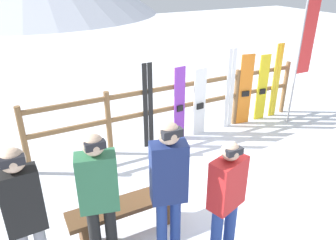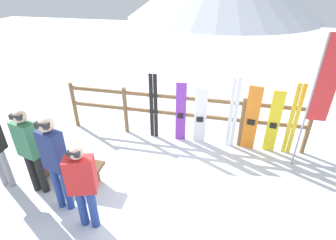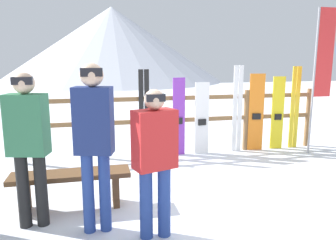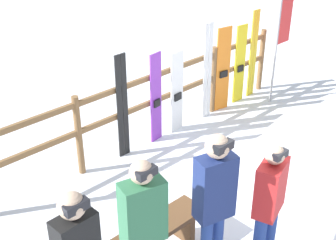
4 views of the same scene
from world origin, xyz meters
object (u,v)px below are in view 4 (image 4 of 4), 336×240
(snowboard_white, at_px, (177,93))
(ski_pair_yellow, at_px, (253,54))
(person_navy, at_px, (214,199))
(snowboard_yellow, at_px, (240,65))
(person_red, at_px, (269,200))
(ski_pair_black, at_px, (122,107))
(person_plaid_green, at_px, (143,225))
(snowboard_orange, at_px, (223,70))
(snowboard_purple, at_px, (156,99))
(rental_flag, at_px, (284,10))
(ski_pair_white, at_px, (207,71))
(bench, at_px, (150,238))

(snowboard_white, xyz_separation_m, ski_pair_yellow, (2.03, 0.00, 0.15))
(person_navy, relative_size, snowboard_yellow, 1.21)
(person_red, bearing_deg, person_navy, 156.98)
(person_red, height_order, person_navy, person_navy)
(ski_pair_black, bearing_deg, person_plaid_green, -124.56)
(snowboard_orange, bearing_deg, snowboard_purple, -180.00)
(person_navy, distance_m, ski_pair_black, 2.77)
(snowboard_purple, bearing_deg, person_red, -109.07)
(ski_pair_black, height_order, ski_pair_yellow, ski_pair_yellow)
(snowboard_orange, distance_m, rental_flag, 1.50)
(person_navy, relative_size, ski_pair_white, 1.05)
(bench, height_order, rental_flag, rental_flag)
(snowboard_purple, distance_m, ski_pair_yellow, 2.50)
(ski_pair_yellow, bearing_deg, rental_flag, -66.77)
(ski_pair_yellow, bearing_deg, snowboard_purple, -179.92)
(person_navy, bearing_deg, person_red, -23.02)
(snowboard_orange, bearing_deg, person_red, -132.44)
(bench, relative_size, person_navy, 0.80)
(person_red, distance_m, ski_pair_black, 2.87)
(ski_pair_black, height_order, snowboard_yellow, ski_pair_black)
(snowboard_orange, height_order, ski_pair_yellow, ski_pair_yellow)
(bench, xyz_separation_m, snowboard_orange, (3.51, 1.96, 0.43))
(snowboard_yellow, xyz_separation_m, rental_flag, (0.58, -0.44, 1.00))
(person_plaid_green, xyz_separation_m, ski_pair_black, (1.60, 2.33, -0.18))
(snowboard_white, height_order, rental_flag, rental_flag)
(snowboard_white, xyz_separation_m, snowboard_orange, (1.15, 0.00, 0.08))
(person_plaid_green, distance_m, snowboard_yellow, 4.96)
(ski_pair_black, distance_m, ski_pair_white, 1.88)
(snowboard_yellow, height_order, rental_flag, rental_flag)
(person_navy, height_order, snowboard_orange, person_navy)
(bench, distance_m, snowboard_purple, 2.75)
(bench, relative_size, snowboard_purple, 0.96)
(ski_pair_yellow, bearing_deg, snowboard_white, -179.90)
(bench, bearing_deg, snowboard_purple, 46.17)
(bench, bearing_deg, snowboard_white, 39.84)
(snowboard_purple, xyz_separation_m, snowboard_yellow, (2.10, -0.00, -0.00))
(bench, distance_m, person_red, 1.38)
(person_navy, height_order, ski_pair_black, person_navy)
(person_plaid_green, bearing_deg, person_red, -22.03)
(snowboard_white, bearing_deg, snowboard_purple, 179.99)
(person_plaid_green, bearing_deg, ski_pair_white, 33.79)
(snowboard_orange, xyz_separation_m, snowboard_yellow, (0.48, -0.00, -0.03))
(person_navy, distance_m, person_plaid_green, 0.75)
(person_navy, relative_size, rental_flag, 0.65)
(person_navy, xyz_separation_m, rental_flag, (4.26, 2.15, 0.66))
(person_red, height_order, rental_flag, rental_flag)
(ski_pair_black, xyz_separation_m, snowboard_white, (1.13, -0.00, -0.13))
(person_plaid_green, xyz_separation_m, ski_pair_yellow, (4.77, 2.33, -0.16))
(snowboard_white, height_order, ski_pair_white, ski_pair_white)
(snowboard_purple, distance_m, snowboard_white, 0.47)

